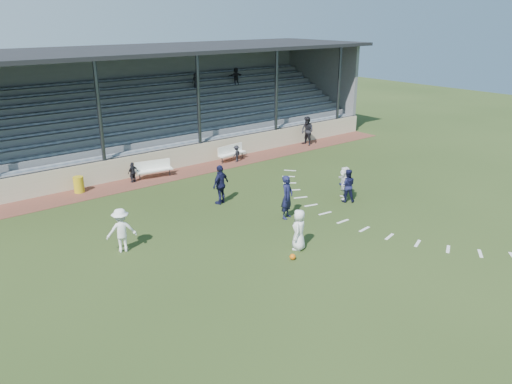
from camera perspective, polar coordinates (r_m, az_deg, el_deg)
ground at (r=20.18m, az=4.45°, el=-5.35°), size 90.00×90.00×0.00m
cinder_track at (r=28.22m, az=-10.19°, el=1.80°), size 34.00×2.00×0.02m
retaining_wall at (r=28.95m, az=-11.26°, el=3.40°), size 34.00×0.18×1.20m
bench_left at (r=27.94m, az=-11.64°, el=2.75°), size 2.04×0.80×0.95m
bench_right at (r=30.71m, az=-2.87°, el=4.66°), size 2.04×0.72×0.95m
trash_bin at (r=26.63m, az=-19.60°, el=0.81°), size 0.51×0.51×0.82m
football at (r=18.50m, az=4.21°, el=-7.40°), size 0.23×0.23×0.23m
player_white_lead at (r=19.03m, az=4.92°, el=-4.31°), size 0.94×0.89×1.61m
player_navy_lead at (r=21.83m, az=3.57°, el=-0.58°), size 0.84×0.71×1.95m
player_navy_mid at (r=24.15m, az=10.37°, el=0.72°), size 1.00×0.98×1.62m
player_white_wing at (r=19.44m, az=-15.14°, el=-4.24°), size 1.25×0.93×1.72m
player_navy_wing at (r=23.55m, az=-4.06°, el=0.87°), size 1.21×0.82×1.90m
player_white_back at (r=24.59m, az=10.08°, el=1.07°), size 1.35×1.42×1.60m
official at (r=34.46m, az=5.88°, el=6.94°), size 0.79×0.99×1.95m
sub_left_near at (r=27.46m, az=-14.01°, el=2.12°), size 0.41×0.33×0.99m
sub_left_far at (r=27.38m, az=-13.87°, el=2.20°), size 0.69×0.40×1.10m
sub_right at (r=30.39m, az=-2.25°, el=4.40°), size 0.75×0.60×1.02m
grandstand at (r=32.74m, az=-15.33°, el=7.84°), size 34.60×9.00×6.61m
penalty_arc at (r=22.98m, az=12.02°, el=-2.53°), size 3.89×14.63×0.01m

